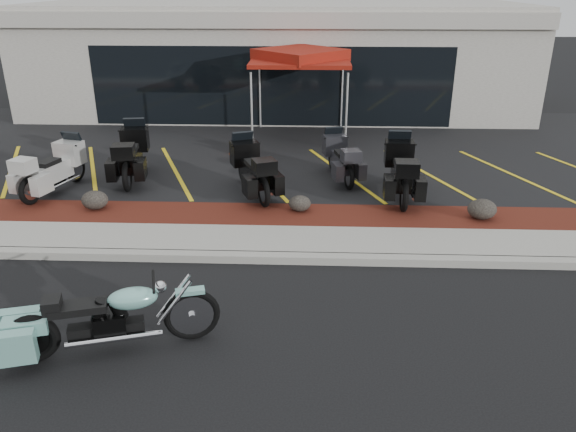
{
  "coord_description": "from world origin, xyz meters",
  "views": [
    {
      "loc": [
        1.33,
        -8.3,
        4.83
      ],
      "look_at": [
        0.95,
        1.2,
        0.79
      ],
      "focal_mm": 35.0,
      "sensor_mm": 36.0,
      "label": 1
    }
  ],
  "objects_px": {
    "traffic_cone": "(235,145)",
    "popup_canopy": "(300,58)",
    "hero_cruiser": "(191,308)",
    "touring_white": "(74,157)"
  },
  "relations": [
    {
      "from": "touring_white",
      "to": "traffic_cone",
      "type": "bearing_deg",
      "value": -38.32
    },
    {
      "from": "touring_white",
      "to": "popup_canopy",
      "type": "relative_size",
      "value": 0.69
    },
    {
      "from": "hero_cruiser",
      "to": "popup_canopy",
      "type": "height_order",
      "value": "popup_canopy"
    },
    {
      "from": "popup_canopy",
      "to": "touring_white",
      "type": "bearing_deg",
      "value": -146.47
    },
    {
      "from": "hero_cruiser",
      "to": "traffic_cone",
      "type": "height_order",
      "value": "hero_cruiser"
    },
    {
      "from": "traffic_cone",
      "to": "popup_canopy",
      "type": "distance_m",
      "value": 3.38
    },
    {
      "from": "traffic_cone",
      "to": "touring_white",
      "type": "bearing_deg",
      "value": -143.86
    },
    {
      "from": "traffic_cone",
      "to": "popup_canopy",
      "type": "bearing_deg",
      "value": 43.73
    },
    {
      "from": "touring_white",
      "to": "popup_canopy",
      "type": "xyz_separation_m",
      "value": [
        5.45,
        4.4,
        1.84
      ]
    },
    {
      "from": "hero_cruiser",
      "to": "touring_white",
      "type": "height_order",
      "value": "touring_white"
    }
  ]
}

